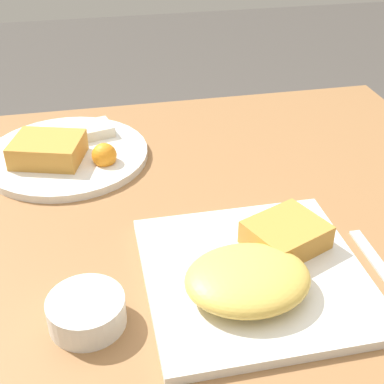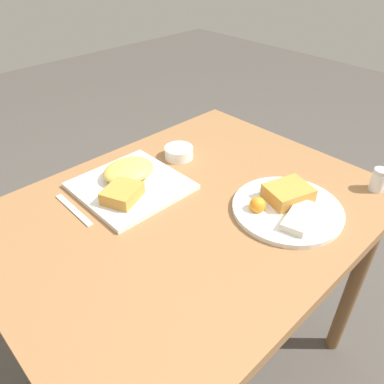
{
  "view_description": "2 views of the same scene",
  "coord_description": "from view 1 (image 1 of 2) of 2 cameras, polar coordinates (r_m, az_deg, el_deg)",
  "views": [
    {
      "loc": [
        -0.12,
        -0.69,
        1.26
      ],
      "look_at": [
        0.01,
        -0.02,
        0.81
      ],
      "focal_mm": 50.0,
      "sensor_mm": 36.0,
      "label": 1
    },
    {
      "loc": [
        0.55,
        0.58,
        1.41
      ],
      "look_at": [
        -0.03,
        -0.02,
        0.8
      ],
      "focal_mm": 35.0,
      "sensor_mm": 36.0,
      "label": 2
    }
  ],
  "objects": [
    {
      "name": "plate_oval_far",
      "position": [
        1.0,
        -13.39,
        4.18
      ],
      "size": [
        0.29,
        0.29,
        0.05
      ],
      "color": "white",
      "rests_on": "dining_table"
    },
    {
      "name": "sauce_ramekin",
      "position": [
        0.66,
        -11.19,
        -12.33
      ],
      "size": [
        0.09,
        0.09,
        0.04
      ],
      "color": "white",
      "rests_on": "dining_table"
    },
    {
      "name": "plate_square_near",
      "position": [
        0.7,
        6.87,
        -8.33
      ],
      "size": [
        0.29,
        0.29,
        0.06
      ],
      "color": "white",
      "rests_on": "dining_table"
    },
    {
      "name": "dining_table",
      "position": [
        0.91,
        -1.12,
        -6.3
      ],
      "size": [
        1.05,
        0.81,
        0.77
      ],
      "color": "olive",
      "rests_on": "ground_plane"
    },
    {
      "name": "butter_knife",
      "position": [
        0.77,
        19.69,
        -7.91
      ],
      "size": [
        0.02,
        0.18,
        0.0
      ],
      "rotation": [
        0.0,
        0.0,
        1.56
      ],
      "color": "silver",
      "rests_on": "dining_table"
    }
  ]
}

